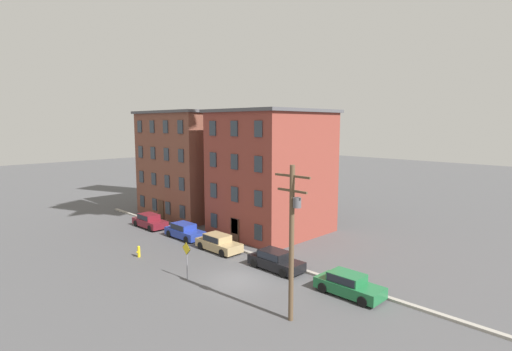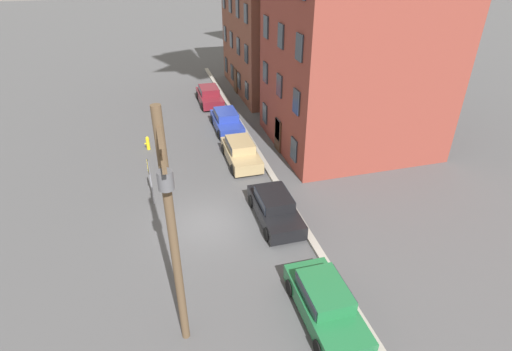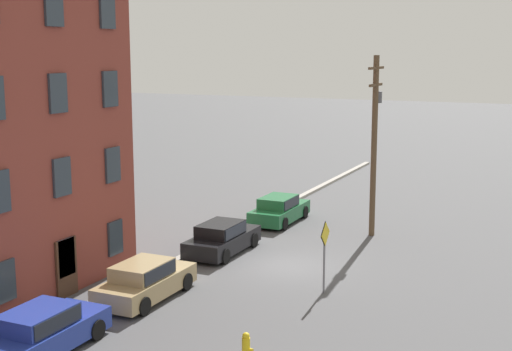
{
  "view_description": "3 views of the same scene",
  "coord_description": "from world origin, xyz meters",
  "views": [
    {
      "loc": [
        19.99,
        -18.24,
        10.96
      ],
      "look_at": [
        -1.52,
        3.32,
        6.98
      ],
      "focal_mm": 28.0,
      "sensor_mm": 36.0,
      "label": 1
    },
    {
      "loc": [
        16.26,
        -1.98,
        12.29
      ],
      "look_at": [
        1.0,
        2.23,
        3.01
      ],
      "focal_mm": 28.0,
      "sensor_mm": 36.0,
      "label": 2
    },
    {
      "loc": [
        -26.9,
        -10.96,
        9.02
      ],
      "look_at": [
        1.81,
        2.27,
        3.42
      ],
      "focal_mm": 50.0,
      "sensor_mm": 36.0,
      "label": 3
    }
  ],
  "objects": [
    {
      "name": "apartment_corner",
      "position": [
        -19.6,
        10.66,
        6.22
      ],
      "size": [
        11.8,
        9.83,
        12.42
      ],
      "color": "brown",
      "rests_on": "ground_plane"
    },
    {
      "name": "utility_pole",
      "position": [
        6.47,
        -1.88,
        4.93
      ],
      "size": [
        2.4,
        0.44,
        8.77
      ],
      "color": "brown",
      "rests_on": "ground_plane"
    },
    {
      "name": "kerb_strip",
      "position": [
        0.0,
        4.5,
        0.08
      ],
      "size": [
        56.0,
        0.36,
        0.16
      ],
      "primitive_type": "cube",
      "color": "#9E998E",
      "rests_on": "ground_plane"
    },
    {
      "name": "car_tan",
      "position": [
        -5.98,
        3.16,
        0.75
      ],
      "size": [
        4.4,
        1.92,
        1.43
      ],
      "color": "tan",
      "rests_on": "ground_plane"
    },
    {
      "name": "apartment_midblock",
      "position": [
        -6.92,
        10.99,
        6.17
      ],
      "size": [
        9.67,
        10.49,
        12.31
      ],
      "color": "brown",
      "rests_on": "ground_plane"
    },
    {
      "name": "car_maroon",
      "position": [
        -17.23,
        3.04,
        0.75
      ],
      "size": [
        4.4,
        1.92,
        1.43
      ],
      "color": "maroon",
      "rests_on": "ground_plane"
    },
    {
      "name": "car_blue",
      "position": [
        -11.26,
        3.33,
        0.75
      ],
      "size": [
        4.4,
        1.92,
        1.43
      ],
      "color": "#233899",
      "rests_on": "ground_plane"
    },
    {
      "name": "fire_hydrant",
      "position": [
        -9.34,
        -2.55,
        0.48
      ],
      "size": [
        0.24,
        0.34,
        0.96
      ],
      "color": "yellow",
      "rests_on": "ground_plane"
    },
    {
      "name": "ground_plane",
      "position": [
        0.0,
        0.0,
        0.0
      ],
      "size": [
        200.0,
        200.0,
        0.0
      ],
      "primitive_type": "plane",
      "color": "#4C4C4F"
    },
    {
      "name": "caution_sign",
      "position": [
        -2.53,
        -2.56,
        1.85
      ],
      "size": [
        0.97,
        0.08,
        2.76
      ],
      "color": "slate",
      "rests_on": "ground_plane"
    },
    {
      "name": "car_black",
      "position": [
        0.52,
        3.35,
        0.75
      ],
      "size": [
        4.4,
        1.92,
        1.43
      ],
      "color": "black",
      "rests_on": "ground_plane"
    },
    {
      "name": "car_green",
      "position": [
        6.91,
        3.27,
        0.75
      ],
      "size": [
        4.4,
        1.92,
        1.43
      ],
      "color": "#1E6638",
      "rests_on": "ground_plane"
    }
  ]
}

